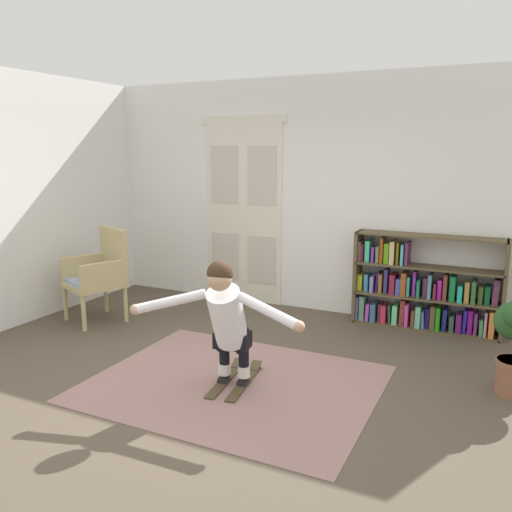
{
  "coord_description": "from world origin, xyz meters",
  "views": [
    {
      "loc": [
        2.09,
        -3.64,
        2.01
      ],
      "look_at": [
        0.03,
        0.65,
        1.05
      ],
      "focal_mm": 36.9,
      "sensor_mm": 36.0,
      "label": 1
    }
  ],
  "objects_px": {
    "wicker_chair": "(100,273)",
    "person_skier": "(226,315)",
    "bookshelf": "(420,290)",
    "skis_pair": "(235,380)"
  },
  "relations": [
    {
      "from": "wicker_chair",
      "to": "person_skier",
      "type": "distance_m",
      "value": 2.54
    },
    {
      "from": "bookshelf",
      "to": "skis_pair",
      "type": "height_order",
      "value": "bookshelf"
    },
    {
      "from": "wicker_chair",
      "to": "bookshelf",
      "type": "bearing_deg",
      "value": 21.1
    },
    {
      "from": "bookshelf",
      "to": "person_skier",
      "type": "relative_size",
      "value": 1.13
    },
    {
      "from": "wicker_chair",
      "to": "person_skier",
      "type": "relative_size",
      "value": 0.76
    },
    {
      "from": "wicker_chair",
      "to": "person_skier",
      "type": "bearing_deg",
      "value": -24.55
    },
    {
      "from": "bookshelf",
      "to": "skis_pair",
      "type": "xyz_separation_m",
      "value": [
        -1.22,
        -2.21,
        -0.43
      ]
    },
    {
      "from": "skis_pair",
      "to": "bookshelf",
      "type": "bearing_deg",
      "value": 61.03
    },
    {
      "from": "wicker_chair",
      "to": "person_skier",
      "type": "xyz_separation_m",
      "value": [
        2.3,
        -1.05,
        0.1
      ]
    },
    {
      "from": "bookshelf",
      "to": "person_skier",
      "type": "distance_m",
      "value": 2.69
    }
  ]
}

